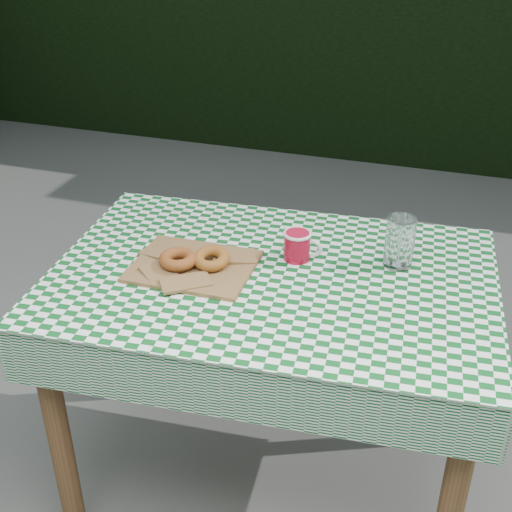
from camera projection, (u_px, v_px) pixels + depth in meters
The scene contains 9 objects.
ground at pixel (211, 505), 2.02m from camera, with size 60.00×60.00×0.00m, color #53534E.
hedge_north at pixel (390, 8), 4.21m from camera, with size 7.00×0.70×1.80m, color black.
table at pixel (270, 388), 1.91m from camera, with size 1.11×0.74×0.75m, color brown.
tablecloth at pixel (272, 275), 1.72m from camera, with size 1.13×0.76×0.01m, color #0C4D1B.
paper_bag at pixel (193, 265), 1.75m from camera, with size 0.31×0.25×0.02m, color olive.
bagel_front at pixel (178, 259), 1.72m from camera, with size 0.10×0.10×0.03m, color brown.
bagel_back at pixel (211, 258), 1.73m from camera, with size 0.09×0.09×0.03m, color #9B5620.
coffee_mug at pixel (297, 246), 1.77m from camera, with size 0.14×0.14×0.08m, color maroon, non-canonical shape.
drinking_glass at pixel (400, 242), 1.73m from camera, with size 0.08×0.08×0.14m, color silver.
Camera 1 is at (0.55, -1.27, 1.65)m, focal length 47.29 mm.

